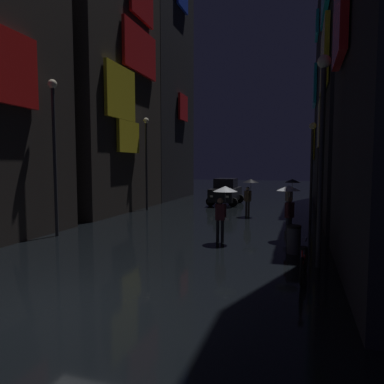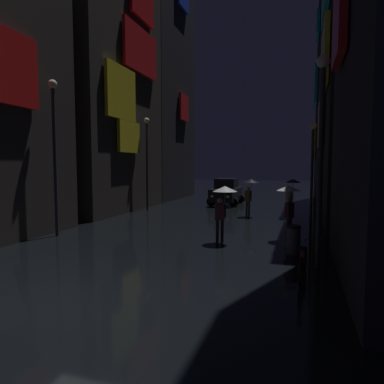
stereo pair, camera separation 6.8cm
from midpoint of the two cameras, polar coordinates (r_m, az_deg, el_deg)
ground_plane at (r=7.87m, az=-19.79°, el=-17.40°), size 120.00×120.00×0.00m
building_left_mid at (r=23.19m, az=-14.58°, el=16.86°), size 4.25×8.90×15.80m
building_left_far at (r=31.47m, az=-5.84°, el=20.46°), size 4.25×8.04×23.10m
building_right_mid at (r=19.38m, az=27.26°, el=16.80°), size 4.25×7.83×14.33m
building_right_far at (r=28.74m, az=24.15°, el=14.95°), size 4.25×8.61×16.58m
pedestrian_near_crossing_clear at (r=12.77m, az=5.13°, el=-1.03°), size 0.90×0.90×2.12m
pedestrian_midstreet_left_black at (r=19.50m, az=9.51°, el=0.84°), size 0.90×0.90×2.12m
pedestrian_midstreet_centre_black at (r=19.98m, az=16.10°, el=0.81°), size 0.90×0.90×2.12m
pedestrian_far_right_clear at (r=13.69m, az=15.71°, el=-0.81°), size 0.90×0.90×2.12m
bicycle_parked_at_storefront at (r=9.30m, az=17.95°, el=-11.39°), size 0.24×1.82×0.96m
car_distant at (r=25.26m, az=5.57°, el=0.02°), size 2.26×4.15×1.92m
streetlamp_right_far at (r=18.98m, az=19.25°, el=5.24°), size 0.36×0.36×5.10m
streetlamp_left_far at (r=22.23m, az=-7.71°, el=6.43°), size 0.36×0.36×5.90m
streetlamp_right_near at (r=10.21m, az=20.65°, el=8.44°), size 0.36×0.36×5.89m
streetlamp_left_near at (r=14.94m, az=-22.11°, el=7.88°), size 0.36×0.36×6.28m
trash_bin at (r=11.80m, az=16.44°, el=-7.56°), size 0.46×0.46×0.93m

